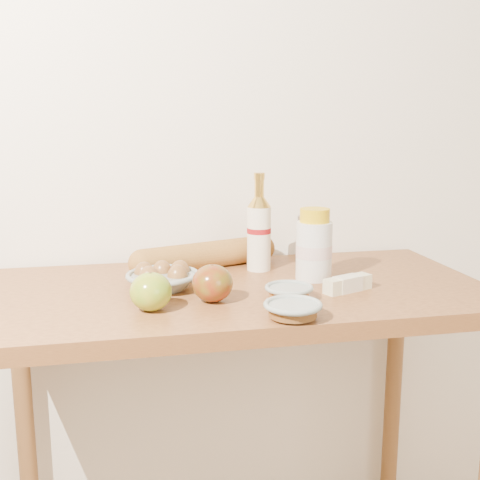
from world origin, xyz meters
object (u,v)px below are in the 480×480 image
table (237,335)px  cream_bottle (314,247)px  bourbon_bottle (259,231)px  baguette (205,255)px  egg_bowl (163,278)px

table → cream_bottle: 0.29m
table → bourbon_bottle: size_ratio=4.64×
table → baguette: (-0.05, 0.19, 0.16)m
cream_bottle → baguette: size_ratio=0.41×
bourbon_bottle → cream_bottle: size_ratio=1.44×
bourbon_bottle → egg_bowl: 0.30m
table → baguette: baguette is taller
egg_bowl → baguette: bearing=53.6°
table → bourbon_bottle: 0.29m
cream_bottle → baguette: bearing=157.4°
table → egg_bowl: bearing=174.2°
cream_bottle → baguette: 0.30m
table → egg_bowl: egg_bowl is taller
cream_bottle → table: bearing=-161.3°
bourbon_bottle → cream_bottle: bearing=-44.1°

